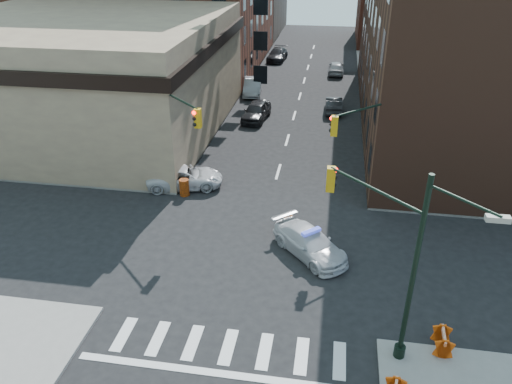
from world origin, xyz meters
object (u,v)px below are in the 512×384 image
(police_car, at_px, (310,243))
(parked_car_wnear, at_px, (256,111))
(barricade_se_a, at_px, (442,341))
(pedestrian_a, at_px, (180,160))
(barrel_road, at_px, (288,223))
(barrel_bank, at_px, (184,187))
(pedestrian_b, at_px, (104,162))
(barricade_nw_a, at_px, (136,172))
(parked_car_wfar, at_px, (253,86))
(parked_car_enear, at_px, (334,105))
(pickup, at_px, (185,177))

(police_car, height_order, parked_car_wnear, parked_car_wnear)
(barricade_se_a, bearing_deg, pedestrian_a, 49.77)
(pedestrian_a, relative_size, barrel_road, 1.78)
(pedestrian_a, distance_m, barrel_bank, 3.25)
(pedestrian_b, bearing_deg, barricade_nw_a, -19.37)
(pedestrian_b, bearing_deg, barrel_bank, -28.84)
(parked_car_wfar, height_order, barricade_nw_a, parked_car_wfar)
(parked_car_wnear, height_order, pedestrian_b, pedestrian_b)
(police_car, relative_size, parked_car_enear, 1.13)
(parked_car_enear, relative_size, barrel_bank, 3.83)
(police_car, xyz_separation_m, barricade_nw_a, (-12.17, 6.93, -0.11))
(pickup, xyz_separation_m, parked_car_wnear, (2.55, 13.60, 0.11))
(pedestrian_a, xyz_separation_m, barrel_bank, (1.15, -3.01, -0.46))
(parked_car_enear, height_order, barricade_nw_a, parked_car_enear)
(police_car, relative_size, barricade_se_a, 4.10)
(parked_car_wnear, relative_size, barrel_bank, 4.28)
(pedestrian_b, bearing_deg, parked_car_wfar, 60.13)
(barrel_road, xyz_separation_m, barricade_se_a, (7.05, -8.13, 0.10))
(parked_car_wfar, relative_size, pedestrian_b, 2.90)
(parked_car_enear, bearing_deg, barricade_nw_a, 49.86)
(barrel_bank, distance_m, barricade_nw_a, 4.19)
(parked_car_wfar, distance_m, pedestrian_b, 21.49)
(police_car, relative_size, parked_car_wfar, 0.96)
(pickup, relative_size, barrel_road, 5.13)
(parked_car_wfar, bearing_deg, parked_car_enear, -32.99)
(parked_car_wnear, height_order, parked_car_enear, parked_car_wnear)
(parked_car_wfar, xyz_separation_m, barricade_se_a, (13.34, -33.65, -0.23))
(parked_car_wnear, xyz_separation_m, parked_car_enear, (6.73, 3.32, -0.11))
(barricade_se_a, bearing_deg, parked_car_wfar, 24.76)
(parked_car_wfar, xyz_separation_m, barricade_nw_a, (-4.51, -20.70, -0.23))
(police_car, bearing_deg, parked_car_wnear, 64.19)
(pickup, distance_m, barrel_road, 8.44)
(parked_car_wfar, bearing_deg, pedestrian_b, -114.58)
(pedestrian_a, bearing_deg, parked_car_enear, 88.24)
(pedestrian_b, bearing_deg, police_car, -37.65)
(barrel_bank, relative_size, barricade_nw_a, 0.95)
(barricade_se_a, bearing_deg, parked_car_enear, 12.83)
(pickup, height_order, barricade_se_a, pickup)
(parked_car_wfar, height_order, barrel_road, parked_car_wfar)
(police_car, xyz_separation_m, parked_car_wfar, (-7.65, 27.63, 0.13))
(pedestrian_a, relative_size, barricade_se_a, 1.48)
(barricade_se_a, relative_size, barricade_nw_a, 1.00)
(parked_car_enear, relative_size, barricade_se_a, 3.63)
(pedestrian_b, relative_size, barricade_se_a, 1.47)
(barrel_bank, xyz_separation_m, barricade_nw_a, (-3.85, 1.65, 0.03))
(pickup, bearing_deg, parked_car_enear, -42.94)
(pedestrian_a, distance_m, barricade_nw_a, 3.06)
(pickup, bearing_deg, pedestrian_b, 67.69)
(police_car, relative_size, pedestrian_b, 2.78)
(police_car, xyz_separation_m, pickup, (-8.62, 6.43, -0.00))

